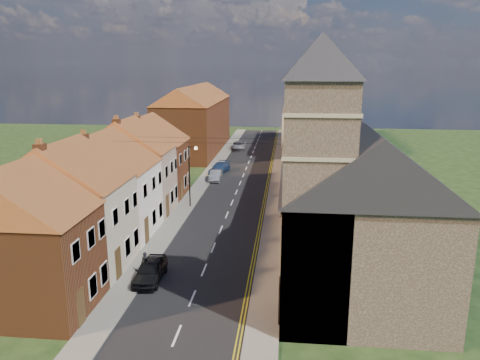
% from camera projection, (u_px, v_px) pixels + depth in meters
% --- Properties ---
extents(ground, '(160.00, 160.00, 0.00)m').
position_uv_depth(ground, '(185.00, 316.00, 26.23)').
color(ground, '#365323').
rests_on(ground, ground).
extents(road, '(7.00, 90.00, 0.02)m').
position_uv_depth(road, '(240.00, 183.00, 55.17)').
color(road, black).
rests_on(road, ground).
extents(pavement_left, '(1.80, 90.00, 0.12)m').
position_uv_depth(pavement_left, '(203.00, 182.00, 55.60)').
color(pavement_left, gray).
rests_on(pavement_left, ground).
extents(pavement_right, '(1.80, 90.00, 0.12)m').
position_uv_depth(pavement_right, '(277.00, 184.00, 54.72)').
color(pavement_right, gray).
rests_on(pavement_right, ground).
extents(church, '(11.25, 14.25, 15.20)m').
position_uv_depth(church, '(353.00, 203.00, 27.07)').
color(church, '#3C302A').
rests_on(church, ground).
extents(cottage_r_tudor, '(8.30, 5.20, 9.00)m').
position_uv_depth(cottage_r_tudor, '(335.00, 186.00, 36.46)').
color(cottage_r_tudor, beige).
rests_on(cottage_r_tudor, ground).
extents(cottage_r_white_near, '(8.30, 6.00, 9.00)m').
position_uv_depth(cottage_r_white_near, '(330.00, 170.00, 41.67)').
color(cottage_r_white_near, brown).
rests_on(cottage_r_white_near, ground).
extents(cottage_r_cream_mid, '(8.30, 5.20, 9.00)m').
position_uv_depth(cottage_r_cream_mid, '(326.00, 158.00, 46.88)').
color(cottage_r_cream_mid, beige).
rests_on(cottage_r_cream_mid, ground).
extents(cottage_r_pink, '(8.30, 6.00, 9.00)m').
position_uv_depth(cottage_r_pink, '(322.00, 149.00, 52.09)').
color(cottage_r_pink, '#A58A83').
rests_on(cottage_r_pink, ground).
extents(cottage_r_white_far, '(8.30, 5.20, 9.00)m').
position_uv_depth(cottage_r_white_far, '(319.00, 141.00, 57.30)').
color(cottage_r_white_far, '#A58A83').
rests_on(cottage_r_white_far, ground).
extents(cottage_r_cream_far, '(8.30, 6.00, 9.00)m').
position_uv_depth(cottage_r_cream_far, '(317.00, 135.00, 62.51)').
color(cottage_r_cream_far, beige).
rests_on(cottage_r_cream_far, ground).
extents(cottage_l_brick_near, '(8.30, 5.70, 8.80)m').
position_uv_depth(cottage_l_brick_near, '(17.00, 238.00, 25.85)').
color(cottage_l_brick_near, brown).
rests_on(cottage_l_brick_near, ground).
extents(cottage_l_cream, '(8.30, 6.30, 9.10)m').
position_uv_depth(cottage_l_cream, '(65.00, 205.00, 31.41)').
color(cottage_l_cream, beige).
rests_on(cottage_l_cream, ground).
extents(cottage_l_white, '(8.30, 6.90, 8.80)m').
position_uv_depth(cottage_l_white, '(102.00, 183.00, 37.63)').
color(cottage_l_white, silver).
rests_on(cottage_l_white, ground).
extents(cottage_l_brick_mid, '(8.30, 5.70, 9.10)m').
position_uv_depth(cottage_l_brick_mid, '(128.00, 165.00, 43.47)').
color(cottage_l_brick_mid, '#A58A83').
rests_on(cottage_l_brick_mid, ground).
extents(cottage_l_pink, '(8.30, 6.30, 8.80)m').
position_uv_depth(cottage_l_pink, '(146.00, 155.00, 49.11)').
color(cottage_l_pink, brown).
rests_on(cottage_l_pink, ground).
extents(block_right_far, '(8.30, 24.20, 10.50)m').
position_uv_depth(block_right_far, '(312.00, 116.00, 77.07)').
color(block_right_far, beige).
rests_on(block_right_far, ground).
extents(block_left_far, '(8.30, 24.20, 10.50)m').
position_uv_depth(block_left_far, '(195.00, 118.00, 74.11)').
color(block_left_far, brown).
rests_on(block_left_far, ground).
extents(lamppost, '(0.88, 0.15, 6.00)m').
position_uv_depth(lamppost, '(190.00, 172.00, 45.05)').
color(lamppost, black).
rests_on(lamppost, pavement_left).
extents(car_near, '(1.76, 4.16, 1.40)m').
position_uv_depth(car_near, '(150.00, 270.00, 30.35)').
color(car_near, black).
rests_on(car_near, ground).
extents(car_mid, '(1.42, 3.81, 1.24)m').
position_uv_depth(car_mid, '(216.00, 175.00, 56.34)').
color(car_mid, '#94949A').
rests_on(car_mid, ground).
extents(car_far, '(2.64, 4.71, 1.29)m').
position_uv_depth(car_far, '(220.00, 168.00, 60.21)').
color(car_far, navy).
rests_on(car_far, ground).
extents(car_distant, '(2.22, 4.68, 1.29)m').
position_uv_depth(car_distant, '(239.00, 145.00, 76.75)').
color(car_distant, '#A3A5AB').
rests_on(car_distant, ground).
extents(pedestrian_left, '(0.61, 0.43, 1.56)m').
position_uv_depth(pedestrian_left, '(145.00, 263.00, 30.91)').
color(pedestrian_left, black).
rests_on(pedestrian_left, pavement_left).
extents(pedestrian_right, '(0.78, 0.63, 1.52)m').
position_uv_depth(pedestrian_right, '(282.00, 209.00, 42.53)').
color(pedestrian_right, black).
rests_on(pedestrian_right, pavement_right).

